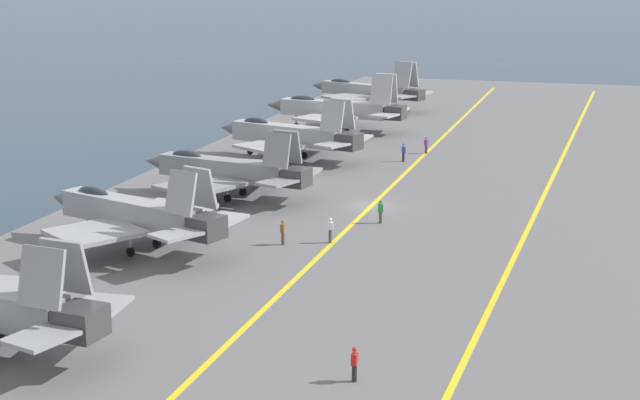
{
  "coord_description": "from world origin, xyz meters",
  "views": [
    {
      "loc": [
        -72.28,
        -17.73,
        19.04
      ],
      "look_at": [
        -9.04,
        1.44,
        2.9
      ],
      "focal_mm": 55.0,
      "sensor_mm": 36.0,
      "label": 1
    }
  ],
  "objects_px": {
    "crew_green_vest": "(381,210)",
    "parked_jet_seventh": "(368,90)",
    "parked_jet_sixth": "(337,109)",
    "crew_purple_vest": "(426,144)",
    "parked_jet_fourth": "(227,170)",
    "crew_brown_vest": "(283,231)",
    "parked_jet_fifth": "(290,135)",
    "parked_jet_third": "(134,213)",
    "crew_white_vest": "(330,229)",
    "crew_blue_vest": "(403,152)",
    "crew_red_vest": "(355,363)"
  },
  "relations": [
    {
      "from": "parked_jet_fourth",
      "to": "crew_green_vest",
      "type": "distance_m",
      "value": 14.42
    },
    {
      "from": "parked_jet_seventh",
      "to": "crew_green_vest",
      "type": "relative_size",
      "value": 9.81
    },
    {
      "from": "crew_green_vest",
      "to": "crew_purple_vest",
      "type": "bearing_deg",
      "value": 3.89
    },
    {
      "from": "crew_brown_vest",
      "to": "crew_white_vest",
      "type": "bearing_deg",
      "value": -65.23
    },
    {
      "from": "parked_jet_sixth",
      "to": "crew_purple_vest",
      "type": "height_order",
      "value": "parked_jet_sixth"
    },
    {
      "from": "crew_brown_vest",
      "to": "parked_jet_fifth",
      "type": "bearing_deg",
      "value": 17.72
    },
    {
      "from": "crew_green_vest",
      "to": "parked_jet_seventh",
      "type": "bearing_deg",
      "value": 15.1
    },
    {
      "from": "crew_red_vest",
      "to": "crew_green_vest",
      "type": "relative_size",
      "value": 0.95
    },
    {
      "from": "crew_red_vest",
      "to": "crew_green_vest",
      "type": "bearing_deg",
      "value": 10.98
    },
    {
      "from": "crew_blue_vest",
      "to": "crew_red_vest",
      "type": "height_order",
      "value": "crew_blue_vest"
    },
    {
      "from": "parked_jet_third",
      "to": "parked_jet_fifth",
      "type": "bearing_deg",
      "value": -0.1
    },
    {
      "from": "parked_jet_fifth",
      "to": "crew_red_vest",
      "type": "bearing_deg",
      "value": -158.14
    },
    {
      "from": "parked_jet_fifth",
      "to": "crew_brown_vest",
      "type": "bearing_deg",
      "value": -162.28
    },
    {
      "from": "crew_blue_vest",
      "to": "crew_white_vest",
      "type": "distance_m",
      "value": 28.76
    },
    {
      "from": "parked_jet_fifth",
      "to": "crew_blue_vest",
      "type": "distance_m",
      "value": 11.06
    },
    {
      "from": "crew_green_vest",
      "to": "parked_jet_third",
      "type": "bearing_deg",
      "value": 129.24
    },
    {
      "from": "crew_green_vest",
      "to": "crew_brown_vest",
      "type": "height_order",
      "value": "crew_green_vest"
    },
    {
      "from": "parked_jet_fourth",
      "to": "crew_brown_vest",
      "type": "relative_size",
      "value": 8.91
    },
    {
      "from": "parked_jet_sixth",
      "to": "crew_purple_vest",
      "type": "distance_m",
      "value": 16.0
    },
    {
      "from": "parked_jet_third",
      "to": "crew_brown_vest",
      "type": "bearing_deg",
      "value": -65.81
    },
    {
      "from": "crew_blue_vest",
      "to": "crew_green_vest",
      "type": "relative_size",
      "value": 1.0
    },
    {
      "from": "parked_jet_fourth",
      "to": "crew_green_vest",
      "type": "xyz_separation_m",
      "value": [
        -4.12,
        -13.75,
        -1.33
      ]
    },
    {
      "from": "parked_jet_fifth",
      "to": "parked_jet_sixth",
      "type": "xyz_separation_m",
      "value": [
        16.98,
        0.13,
        0.11
      ]
    },
    {
      "from": "parked_jet_third",
      "to": "parked_jet_fifth",
      "type": "relative_size",
      "value": 0.96
    },
    {
      "from": "parked_jet_sixth",
      "to": "crew_red_vest",
      "type": "height_order",
      "value": "parked_jet_sixth"
    },
    {
      "from": "crew_brown_vest",
      "to": "parked_jet_fourth",
      "type": "bearing_deg",
      "value": 37.25
    },
    {
      "from": "parked_jet_sixth",
      "to": "crew_white_vest",
      "type": "bearing_deg",
      "value": -164.62
    },
    {
      "from": "parked_jet_sixth",
      "to": "crew_green_vest",
      "type": "bearing_deg",
      "value": -159.47
    },
    {
      "from": "crew_green_vest",
      "to": "crew_brown_vest",
      "type": "xyz_separation_m",
      "value": [
        -7.38,
        5.0,
        -0.01
      ]
    },
    {
      "from": "crew_purple_vest",
      "to": "crew_red_vest",
      "type": "bearing_deg",
      "value": -172.52
    },
    {
      "from": "parked_jet_fifth",
      "to": "parked_jet_fourth",
      "type": "bearing_deg",
      "value": -179.38
    },
    {
      "from": "crew_green_vest",
      "to": "crew_white_vest",
      "type": "height_order",
      "value": "crew_white_vest"
    },
    {
      "from": "crew_blue_vest",
      "to": "crew_purple_vest",
      "type": "relative_size",
      "value": 1.05
    },
    {
      "from": "parked_jet_fourth",
      "to": "crew_red_vest",
      "type": "height_order",
      "value": "parked_jet_fourth"
    },
    {
      "from": "parked_jet_fourth",
      "to": "crew_brown_vest",
      "type": "distance_m",
      "value": 14.52
    },
    {
      "from": "crew_red_vest",
      "to": "crew_white_vest",
      "type": "distance_m",
      "value": 22.64
    },
    {
      "from": "parked_jet_fourth",
      "to": "crew_white_vest",
      "type": "distance_m",
      "value": 15.53
    },
    {
      "from": "parked_jet_fifth",
      "to": "crew_purple_vest",
      "type": "relative_size",
      "value": 9.57
    },
    {
      "from": "parked_jet_fourth",
      "to": "crew_purple_vest",
      "type": "xyz_separation_m",
      "value": [
        23.19,
        -11.89,
        -1.37
      ]
    },
    {
      "from": "parked_jet_fourth",
      "to": "parked_jet_sixth",
      "type": "relative_size",
      "value": 0.92
    },
    {
      "from": "parked_jet_fourth",
      "to": "parked_jet_sixth",
      "type": "xyz_separation_m",
      "value": [
        33.42,
        0.31,
        0.22
      ]
    },
    {
      "from": "crew_blue_vest",
      "to": "crew_purple_vest",
      "type": "distance_m",
      "value": 4.79
    },
    {
      "from": "parked_jet_fifth",
      "to": "crew_green_vest",
      "type": "relative_size",
      "value": 9.16
    },
    {
      "from": "crew_white_vest",
      "to": "crew_blue_vest",
      "type": "bearing_deg",
      "value": 2.21
    },
    {
      "from": "parked_jet_seventh",
      "to": "crew_blue_vest",
      "type": "bearing_deg",
      "value": -160.17
    },
    {
      "from": "crew_blue_vest",
      "to": "parked_jet_seventh",
      "type": "bearing_deg",
      "value": 19.83
    },
    {
      "from": "parked_jet_fourth",
      "to": "crew_green_vest",
      "type": "relative_size",
      "value": 8.81
    },
    {
      "from": "parked_jet_fifth",
      "to": "crew_white_vest",
      "type": "relative_size",
      "value": 9.15
    },
    {
      "from": "crew_brown_vest",
      "to": "parked_jet_sixth",
      "type": "bearing_deg",
      "value": 11.4
    },
    {
      "from": "parked_jet_third",
      "to": "crew_purple_vest",
      "type": "height_order",
      "value": "parked_jet_third"
    }
  ]
}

